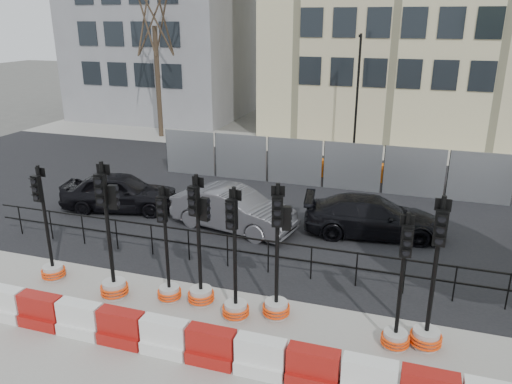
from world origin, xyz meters
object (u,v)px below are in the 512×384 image
(traffic_signal_d, at_px, (200,275))
(traffic_signal_h, at_px, (428,319))
(traffic_signal_a, at_px, (51,257))
(car_c, at_px, (373,216))
(car_a, at_px, (120,192))

(traffic_signal_d, height_order, traffic_signal_h, traffic_signal_h)
(traffic_signal_a, distance_m, car_c, 9.73)
(traffic_signal_d, distance_m, car_a, 7.36)
(traffic_signal_a, relative_size, car_c, 0.69)
(traffic_signal_d, xyz_separation_m, car_a, (-5.43, 4.96, -0.09))
(traffic_signal_a, height_order, traffic_signal_d, traffic_signal_d)
(traffic_signal_h, bearing_deg, car_a, 156.26)
(traffic_signal_a, height_order, car_a, traffic_signal_a)
(traffic_signal_d, xyz_separation_m, car_c, (3.59, 5.55, -0.16))
(car_a, bearing_deg, car_c, -98.68)
(traffic_signal_d, relative_size, traffic_signal_h, 0.97)
(traffic_signal_d, bearing_deg, car_a, 148.03)
(car_c, bearing_deg, car_a, 85.25)
(car_a, height_order, car_c, car_a)
(traffic_signal_a, relative_size, traffic_signal_d, 0.96)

